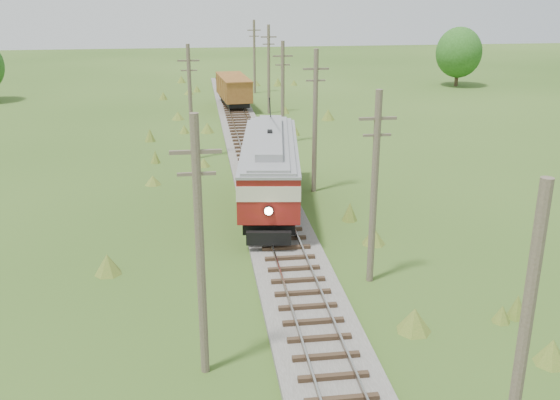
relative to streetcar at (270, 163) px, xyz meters
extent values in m
cube|color=#605B54|center=(0.00, 6.00, -2.70)|extent=(3.60, 96.00, 0.25)
cube|color=#726659|center=(-0.72, 6.00, -2.34)|extent=(0.08, 96.00, 0.17)
cube|color=#726659|center=(0.72, 6.00, -2.34)|extent=(0.08, 96.00, 0.17)
cube|color=#2D2116|center=(0.00, 6.00, -2.49)|extent=(2.40, 96.00, 0.16)
cube|color=black|center=(0.00, 0.00, -1.77)|extent=(4.19, 12.40, 0.50)
cube|color=maroon|center=(0.00, 0.00, -0.67)|extent=(4.79, 13.51, 1.21)
cube|color=beige|center=(0.00, 0.00, 0.32)|extent=(4.82, 13.58, 0.77)
cube|color=black|center=(0.00, 0.00, 0.32)|extent=(4.78, 12.99, 0.61)
cube|color=maroon|center=(0.00, 0.00, 0.88)|extent=(4.79, 13.51, 0.33)
cube|color=gray|center=(0.00, 0.00, 1.24)|extent=(4.86, 13.65, 0.42)
cube|color=gray|center=(0.00, 0.00, 1.61)|extent=(2.67, 10.01, 0.44)
sphere|color=#FFF2BF|center=(-0.87, -6.63, -0.50)|extent=(0.40, 0.40, 0.40)
cylinder|color=black|center=(0.26, 1.97, 2.86)|extent=(0.74, 5.10, 2.12)
cylinder|color=black|center=(-1.47, -4.85, -1.82)|extent=(0.25, 0.89, 0.88)
cylinder|color=black|center=(0.17, -5.06, -1.82)|extent=(0.25, 0.89, 0.88)
cylinder|color=black|center=(-0.17, 5.07, -1.82)|extent=(0.25, 0.89, 0.88)
cylinder|color=black|center=(1.47, 4.85, -1.82)|extent=(0.25, 0.89, 0.88)
cube|color=black|center=(0.00, 32.39, -1.90)|extent=(2.81, 7.70, 0.52)
cube|color=brown|center=(0.00, 32.39, -0.59)|extent=(3.43, 8.58, 2.10)
cube|color=brown|center=(0.00, 32.39, 0.51)|extent=(3.50, 8.75, 0.13)
cylinder|color=black|center=(-0.57, 29.82, -1.84)|extent=(0.20, 0.85, 0.84)
cylinder|color=black|center=(1.00, 29.95, -1.84)|extent=(0.20, 0.85, 0.84)
cylinder|color=black|center=(-1.00, 34.83, -1.84)|extent=(0.20, 0.85, 0.84)
cylinder|color=black|center=(0.57, 34.96, -1.84)|extent=(0.20, 0.85, 0.84)
cone|color=gray|center=(3.01, 21.47, -2.26)|extent=(3.02, 3.02, 1.13)
cone|color=gray|center=(3.77, 20.52, -2.49)|extent=(1.70, 1.70, 0.66)
cylinder|color=brown|center=(3.10, -23.00, 1.58)|extent=(0.30, 0.30, 8.80)
cylinder|color=brown|center=(3.30, -10.00, 1.48)|extent=(0.30, 0.30, 8.60)
cube|color=brown|center=(3.30, -10.00, 4.58)|extent=(1.60, 0.12, 0.12)
cube|color=brown|center=(3.30, -10.00, 3.88)|extent=(1.20, 0.10, 0.10)
cylinder|color=brown|center=(3.20, 3.00, 1.68)|extent=(0.30, 0.30, 9.00)
cube|color=brown|center=(3.20, 3.00, 4.98)|extent=(1.60, 0.12, 0.12)
cube|color=brown|center=(3.20, 3.00, 4.28)|extent=(1.20, 0.10, 0.10)
cylinder|color=brown|center=(3.00, 16.00, 1.38)|extent=(0.30, 0.30, 8.40)
cube|color=brown|center=(3.00, 16.00, 4.38)|extent=(1.60, 0.12, 0.12)
cube|color=brown|center=(3.00, 16.00, 3.68)|extent=(1.20, 0.10, 0.10)
cylinder|color=brown|center=(3.40, 29.00, 1.63)|extent=(0.30, 0.30, 8.90)
cube|color=brown|center=(3.40, 29.00, 4.88)|extent=(1.60, 0.12, 0.12)
cube|color=brown|center=(3.40, 29.00, 4.18)|extent=(1.20, 0.10, 0.10)
cylinder|color=brown|center=(3.20, 42.00, 1.53)|extent=(0.30, 0.30, 8.70)
cube|color=brown|center=(3.20, 42.00, 4.68)|extent=(1.60, 0.12, 0.12)
cube|color=brown|center=(3.20, 42.00, 3.98)|extent=(1.20, 0.10, 0.10)
cylinder|color=brown|center=(-4.20, -16.00, 1.68)|extent=(0.30, 0.30, 9.00)
cube|color=brown|center=(-4.20, -16.00, 4.98)|extent=(1.60, 0.12, 0.12)
cube|color=brown|center=(-4.20, -16.00, 4.28)|extent=(1.20, 0.10, 0.10)
cylinder|color=brown|center=(-4.50, 12.00, 1.48)|extent=(0.30, 0.30, 8.60)
cube|color=brown|center=(-4.50, 12.00, 4.58)|extent=(1.60, 0.12, 0.12)
cube|color=brown|center=(-4.50, 12.00, 3.88)|extent=(1.20, 0.10, 0.10)
cylinder|color=#38281C|center=(30.00, 44.00, -1.56)|extent=(0.50, 0.50, 2.52)
ellipsoid|color=#235218|center=(30.00, 44.00, 1.52)|extent=(5.88, 5.88, 6.47)
camera|label=1|loc=(-4.14, -34.59, 9.79)|focal=40.00mm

